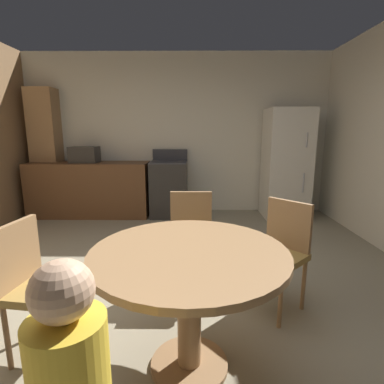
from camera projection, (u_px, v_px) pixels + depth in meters
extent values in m
plane|color=gray|center=(156.00, 311.00, 2.36)|extent=(14.00, 14.00, 0.00)
cube|color=silver|center=(177.00, 134.00, 5.16)|extent=(5.45, 0.12, 2.70)
cube|color=brown|center=(90.00, 189.00, 4.96)|extent=(1.96, 0.60, 0.90)
cube|color=#9E754C|center=(47.00, 153.00, 5.02)|extent=(0.44, 0.36, 2.10)
cube|color=#2D2B28|center=(169.00, 189.00, 4.95)|extent=(0.60, 0.60, 0.90)
cube|color=#38383D|center=(169.00, 162.00, 4.86)|extent=(0.60, 0.60, 0.02)
cube|color=#38383D|center=(170.00, 155.00, 5.11)|extent=(0.60, 0.04, 0.18)
cube|color=silver|center=(286.00, 164.00, 4.80)|extent=(0.68, 0.66, 1.76)
cylinder|color=#B2B2B7|center=(307.00, 140.00, 4.38)|extent=(0.02, 0.02, 0.22)
cylinder|color=#B2B2B7|center=(303.00, 183.00, 4.52)|extent=(0.02, 0.02, 0.30)
cube|color=#2D2B28|center=(84.00, 155.00, 4.84)|extent=(0.44, 0.32, 0.26)
cylinder|color=#9E754C|center=(189.00, 364.00, 1.80)|extent=(0.47, 0.47, 0.03)
cylinder|color=#9E754C|center=(189.00, 314.00, 1.73)|extent=(0.14, 0.14, 0.72)
cylinder|color=#9E754C|center=(189.00, 253.00, 1.66)|extent=(1.12, 1.12, 0.04)
cylinder|color=#9E754C|center=(211.00, 276.00, 2.48)|extent=(0.03, 0.03, 0.43)
cylinder|color=#9E754C|center=(171.00, 276.00, 2.48)|extent=(0.03, 0.03, 0.43)
cylinder|color=#9E754C|center=(209.00, 259.00, 2.81)|extent=(0.03, 0.03, 0.43)
cylinder|color=#9E754C|center=(173.00, 259.00, 2.81)|extent=(0.03, 0.03, 0.43)
cube|color=#A37F3D|center=(191.00, 242.00, 2.60)|extent=(0.40, 0.40, 0.05)
cube|color=#9E754C|center=(191.00, 214.00, 2.73)|extent=(0.38, 0.04, 0.42)
cylinder|color=#9E754C|center=(280.00, 301.00, 2.12)|extent=(0.03, 0.03, 0.43)
cylinder|color=#9E754C|center=(243.00, 283.00, 2.37)|extent=(0.03, 0.03, 0.43)
cylinder|color=#9E754C|center=(304.00, 284.00, 2.35)|extent=(0.03, 0.03, 0.43)
cylinder|color=#9E754C|center=(267.00, 270.00, 2.59)|extent=(0.03, 0.03, 0.43)
cube|color=#A37F3D|center=(275.00, 256.00, 2.31)|extent=(0.57, 0.57, 0.05)
cube|color=#9E754C|center=(289.00, 226.00, 2.38)|extent=(0.28, 0.30, 0.42)
cylinder|color=#9E754C|center=(88.00, 308.00, 2.03)|extent=(0.03, 0.03, 0.43)
cylinder|color=#9E754C|center=(60.00, 343.00, 1.70)|extent=(0.03, 0.03, 0.43)
cylinder|color=#9E754C|center=(43.00, 304.00, 2.08)|extent=(0.03, 0.03, 0.43)
cylinder|color=#9E754C|center=(7.00, 337.00, 1.75)|extent=(0.03, 0.03, 0.43)
cube|color=#A37F3D|center=(47.00, 288.00, 1.84)|extent=(0.45, 0.45, 0.05)
cube|color=#9E754C|center=(17.00, 255.00, 1.82)|extent=(0.09, 0.38, 0.42)
sphere|color=#D6A884|center=(62.00, 291.00, 0.77)|extent=(0.17, 0.17, 0.17)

